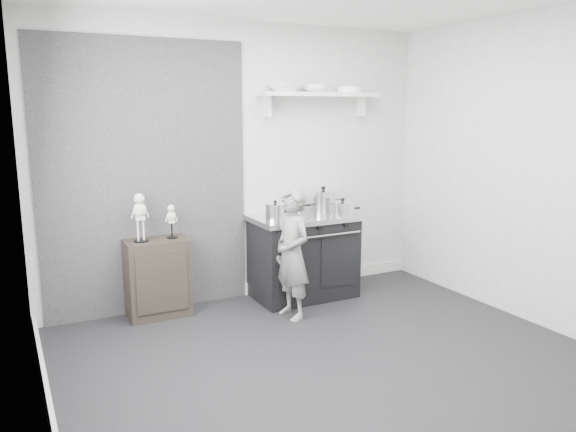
# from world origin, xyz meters

# --- Properties ---
(ground) EXTENTS (4.00, 4.00, 0.00)m
(ground) POSITION_xyz_m (0.00, 0.00, 0.00)
(ground) COLOR black
(ground) RESTS_ON ground
(room_shell) EXTENTS (4.02, 3.62, 2.71)m
(room_shell) POSITION_xyz_m (-0.09, 0.15, 1.64)
(room_shell) COLOR #ABABA9
(room_shell) RESTS_ON ground
(wall_shelf) EXTENTS (1.30, 0.26, 0.24)m
(wall_shelf) POSITION_xyz_m (0.80, 1.68, 2.01)
(wall_shelf) COLOR silver
(wall_shelf) RESTS_ON room_shell
(stove) EXTENTS (1.05, 0.66, 0.84)m
(stove) POSITION_xyz_m (0.52, 1.48, 0.42)
(stove) COLOR black
(stove) RESTS_ON ground
(side_cabinet) EXTENTS (0.55, 0.32, 0.72)m
(side_cabinet) POSITION_xyz_m (-0.93, 1.61, 0.36)
(side_cabinet) COLOR black
(side_cabinet) RESTS_ON ground
(child) EXTENTS (0.33, 0.46, 1.19)m
(child) POSITION_xyz_m (0.15, 1.02, 0.59)
(child) COLOR slate
(child) RESTS_ON ground
(pot_front_left) EXTENTS (0.28, 0.19, 0.19)m
(pot_front_left) POSITION_xyz_m (0.16, 1.39, 0.92)
(pot_front_left) COLOR silver
(pot_front_left) RESTS_ON stove
(pot_back_left) EXTENTS (0.36, 0.27, 0.20)m
(pot_back_left) POSITION_xyz_m (0.45, 1.61, 0.92)
(pot_back_left) COLOR silver
(pot_back_left) RESTS_ON stove
(pot_back_right) EXTENTS (0.35, 0.27, 0.26)m
(pot_back_right) POSITION_xyz_m (0.81, 1.60, 0.95)
(pot_back_right) COLOR silver
(pot_back_right) RESTS_ON stove
(pot_front_right) EXTENTS (0.33, 0.24, 0.18)m
(pot_front_right) POSITION_xyz_m (0.84, 1.28, 0.91)
(pot_front_right) COLOR silver
(pot_front_right) RESTS_ON stove
(skeleton_full) EXTENTS (0.14, 0.09, 0.50)m
(skeleton_full) POSITION_xyz_m (-1.06, 1.61, 0.97)
(skeleton_full) COLOR beige
(skeleton_full) RESTS_ON side_cabinet
(skeleton_torso) EXTENTS (0.10, 0.06, 0.35)m
(skeleton_torso) POSITION_xyz_m (-0.78, 1.61, 0.90)
(skeleton_torso) COLOR beige
(skeleton_torso) RESTS_ON side_cabinet
(bowl_large) EXTENTS (0.31, 0.31, 0.08)m
(bowl_large) POSITION_xyz_m (0.40, 1.67, 2.08)
(bowl_large) COLOR white
(bowl_large) RESTS_ON wall_shelf
(bowl_small) EXTENTS (0.23, 0.23, 0.07)m
(bowl_small) POSITION_xyz_m (0.74, 1.67, 2.08)
(bowl_small) COLOR white
(bowl_small) RESTS_ON wall_shelf
(plate_stack) EXTENTS (0.26, 0.26, 0.06)m
(plate_stack) POSITION_xyz_m (1.15, 1.67, 2.07)
(plate_stack) COLOR white
(plate_stack) RESTS_ON wall_shelf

